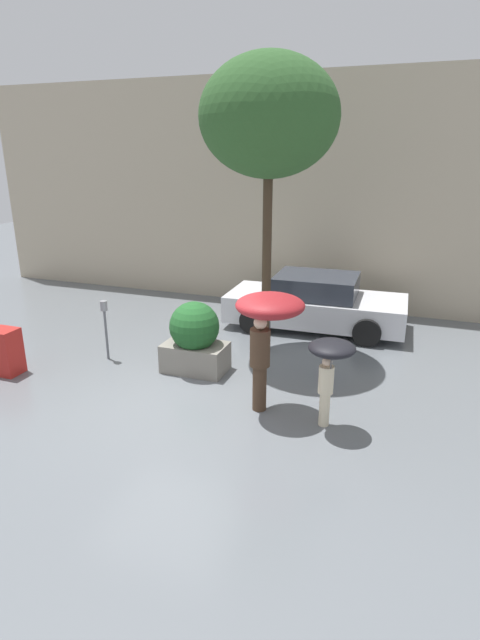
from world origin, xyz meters
TOP-DOWN VIEW (x-y plane):
  - ground_plane at (0.00, 0.00)m, footprint 40.00×40.00m
  - building_facade at (0.00, 6.50)m, footprint 18.00×0.30m
  - planter_box at (-0.08, 1.32)m, footprint 1.22×0.96m
  - person_adult at (1.69, 0.29)m, footprint 1.09×1.09m
  - person_child at (2.73, 0.06)m, footprint 0.70×0.70m
  - parked_car_near at (1.59, 4.66)m, footprint 4.27×2.09m
  - street_tree at (0.89, 2.81)m, footprint 2.66×2.66m
  - parking_meter at (-2.02, 1.23)m, footprint 0.14×0.14m
  - newspaper_box at (-3.43, -0.03)m, footprint 0.50×0.44m

SIDE VIEW (x-z plane):
  - ground_plane at x=0.00m, z-range 0.00..0.00m
  - newspaper_box at x=-3.43m, z-range 0.00..0.90m
  - parked_car_near at x=1.59m, z-range -0.05..1.26m
  - planter_box at x=-0.08m, z-range -0.01..1.38m
  - parking_meter at x=-2.02m, z-range 0.27..1.53m
  - person_child at x=2.73m, z-range 0.42..1.86m
  - person_adult at x=1.69m, z-range 0.61..2.60m
  - building_facade at x=0.00m, z-range 0.00..6.00m
  - street_tree at x=0.89m, z-range 1.76..7.60m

